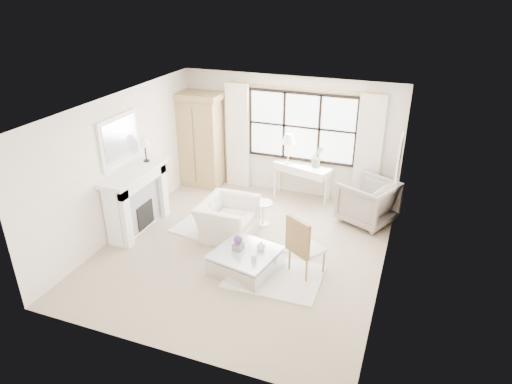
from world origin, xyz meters
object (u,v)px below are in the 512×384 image
armoire (200,139)px  club_armchair (227,219)px  coffee_table (246,261)px  console_table (302,181)px

armoire → club_armchair: armoire is taller
coffee_table → armoire: bearing=139.3°
console_table → coffee_table: bearing=-76.2°
console_table → coffee_table: size_ratio=1.17×
console_table → club_armchair: size_ratio=1.24×
armoire → coffee_table: (2.36, -3.02, -0.96)m
armoire → club_armchair: 2.69m
console_table → club_armchair: bearing=-96.9°
console_table → club_armchair: 2.31m
coffee_table → console_table: bearing=98.9°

